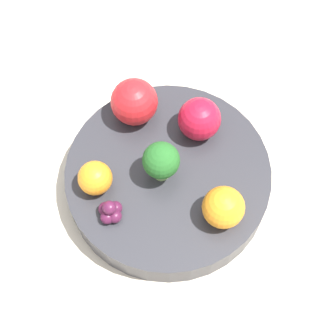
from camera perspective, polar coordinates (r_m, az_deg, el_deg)
The scene contains 9 objects.
ground_plane at distance 0.74m, azimuth 0.00°, elevation -2.45°, with size 6.00×6.00×0.00m, color gray.
table_surface at distance 0.73m, azimuth 0.00°, elevation -2.13°, with size 1.20×1.20×0.02m.
bowl at distance 0.70m, azimuth 0.00°, elevation -1.11°, with size 0.25×0.25×0.04m.
broccoli at distance 0.65m, azimuth -0.70°, elevation 0.69°, with size 0.04×0.04×0.06m.
apple_red at distance 0.70m, azimuth -3.45°, elevation 6.73°, with size 0.06×0.06×0.06m.
apple_green at distance 0.69m, azimuth 2.91°, elevation 5.16°, with size 0.05×0.05×0.05m.
orange_front at distance 0.64m, azimuth 5.65°, elevation -4.00°, with size 0.05×0.05×0.05m.
orange_back at distance 0.66m, azimuth -7.42°, elevation -1.02°, with size 0.04×0.04×0.04m.
grape_cluster at distance 0.65m, azimuth -5.87°, elevation -4.43°, with size 0.03×0.03×0.03m.
Camera 1 is at (-0.25, -0.16, 0.68)m, focal length 60.00 mm.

